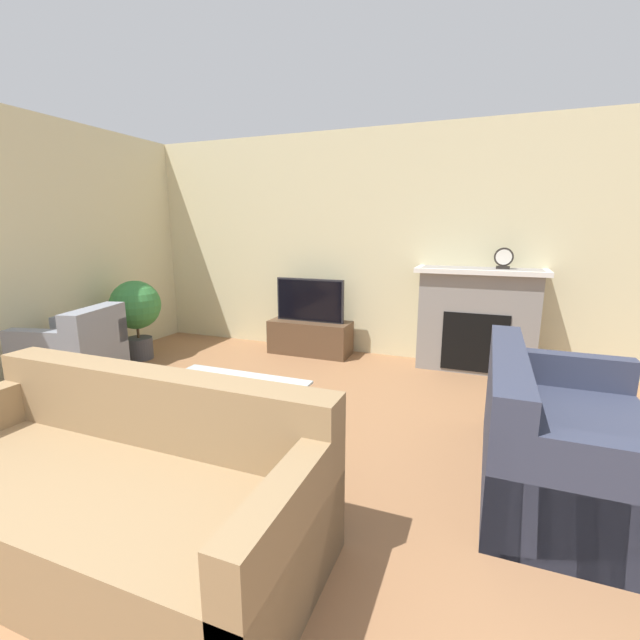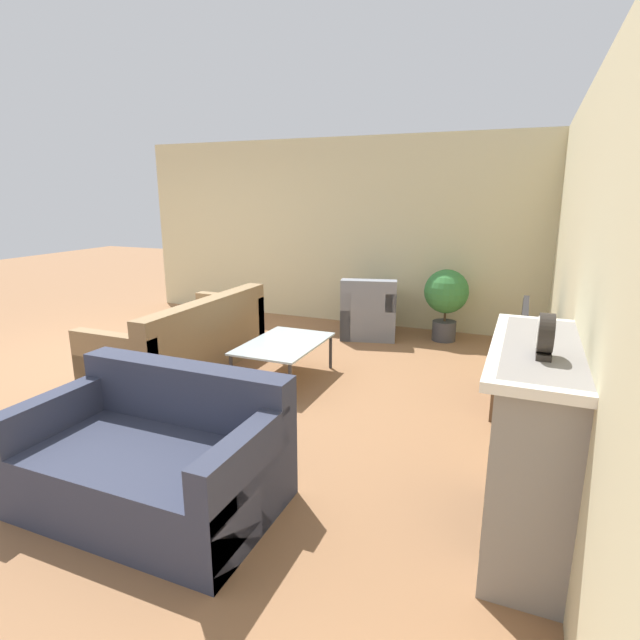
% 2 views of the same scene
% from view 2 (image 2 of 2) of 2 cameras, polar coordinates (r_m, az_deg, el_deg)
% --- Properties ---
extents(ground_plane, '(20.00, 20.00, 0.00)m').
position_cam_2_polar(ground_plane, '(6.42, -22.67, -4.24)').
color(ground_plane, '#936642').
extents(wall_back, '(8.64, 0.06, 2.70)m').
position_cam_2_polar(wall_back, '(4.27, 27.13, 5.08)').
color(wall_back, beige).
rests_on(wall_back, ground_plane).
extents(wall_left, '(0.06, 7.75, 2.70)m').
position_cam_2_polar(wall_left, '(7.39, 6.48, 9.81)').
color(wall_left, beige).
rests_on(wall_left, ground_plane).
extents(fireplace, '(1.34, 0.45, 1.14)m').
position_cam_2_polar(fireplace, '(3.07, 22.97, -12.40)').
color(fireplace, gray).
rests_on(fireplace, ground_plane).
extents(tv_stand, '(1.02, 0.41, 0.42)m').
position_cam_2_polar(tv_stand, '(5.03, 21.68, -6.64)').
color(tv_stand, brown).
rests_on(tv_stand, ground_plane).
extents(tv, '(0.88, 0.06, 0.53)m').
position_cam_2_polar(tv, '(4.88, 22.16, -1.40)').
color(tv, '#232328').
rests_on(tv, tv_stand).
extents(couch_sectional, '(2.11, 0.93, 0.82)m').
position_cam_2_polar(couch_sectional, '(5.75, -15.07, -2.68)').
color(couch_sectional, '#8C704C').
rests_on(couch_sectional, ground_plane).
extents(couch_loveseat, '(0.96, 1.56, 0.82)m').
position_cam_2_polar(couch_loveseat, '(3.42, -18.27, -14.99)').
color(couch_loveseat, '#33384C').
rests_on(couch_loveseat, ground_plane).
extents(armchair_by_window, '(0.92, 0.89, 0.82)m').
position_cam_2_polar(armchair_by_window, '(6.88, 5.65, 0.67)').
color(armchair_by_window, gray).
rests_on(armchair_by_window, ground_plane).
extents(coffee_table, '(1.11, 0.72, 0.41)m').
position_cam_2_polar(coffee_table, '(5.22, -4.15, -2.92)').
color(coffee_table, '#333338').
rests_on(coffee_table, ground_plane).
extents(potted_plant, '(0.58, 0.58, 0.96)m').
position_cam_2_polar(potted_plant, '(6.77, 14.21, 2.67)').
color(potted_plant, '#47474C').
rests_on(potted_plant, ground_plane).
extents(mantel_clock, '(0.19, 0.07, 0.22)m').
position_cam_2_polar(mantel_clock, '(2.64, 24.37, -1.56)').
color(mantel_clock, '#28231E').
rests_on(mantel_clock, fireplace).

